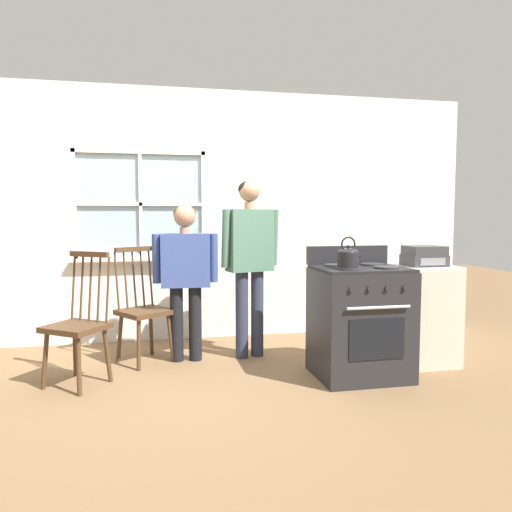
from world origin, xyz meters
The scene contains 11 objects.
ground_plane centered at (0.00, 0.00, 0.00)m, with size 16.00×16.00×0.00m, color brown.
wall_back centered at (0.03, 1.40, 1.34)m, with size 6.40×0.16×2.70m.
chair_by_window centered at (-0.99, 0.05, 0.47)m, with size 0.57×0.57×1.06m.
chair_near_wall centered at (-0.49, 0.58, 0.47)m, with size 0.57×0.56×1.06m.
person_elderly_left centered at (-0.11, 0.54, 0.88)m, with size 0.60×0.23×1.45m.
person_teen_center centered at (0.50, 0.54, 1.02)m, with size 0.58×0.30×1.68m.
stove centered at (1.29, -0.22, 0.47)m, with size 0.74×0.68×1.08m.
kettle centered at (1.12, -0.35, 1.02)m, with size 0.21×0.17×0.25m.
potted_plant centered at (-0.31, 1.31, 0.96)m, with size 0.14×0.14×0.20m.
side_counter centered at (1.98, 0.00, 0.45)m, with size 0.55×0.50×0.90m.
stereo centered at (1.98, -0.02, 0.99)m, with size 0.34×0.29×0.18m.
Camera 1 is at (-0.43, -4.06, 1.36)m, focal length 35.00 mm.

